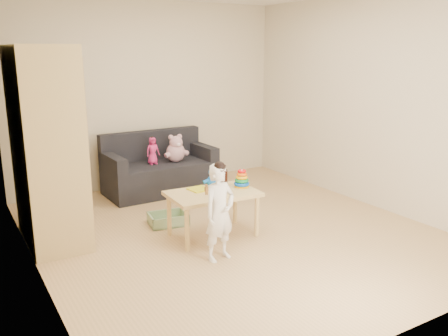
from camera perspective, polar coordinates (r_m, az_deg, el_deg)
room at (r=4.91m, az=1.00°, el=6.69°), size 4.50×4.50×4.50m
wardrobe at (r=5.05m, az=-20.58°, el=2.42°), size 0.55×1.10×1.98m
sofa at (r=6.62m, az=-7.66°, el=-1.13°), size 1.50×0.78×0.42m
play_table at (r=5.03m, az=-1.34°, el=-5.55°), size 0.95×0.62×0.48m
storage_bin at (r=5.44m, az=-6.74°, el=-6.09°), size 0.47×0.38×0.13m
toddler at (r=4.41m, az=-0.54°, el=-5.55°), size 0.37×0.28×0.90m
pink_bear at (r=6.59m, az=-5.85°, el=2.15°), size 0.32×0.28×0.32m
doll at (r=6.47m, az=-8.57°, el=2.03°), size 0.19×0.13×0.36m
ring_stacker at (r=5.11m, az=2.15°, el=-1.46°), size 0.17×0.17×0.19m
brown_bottle at (r=5.17m, az=-0.00°, el=-1.05°), size 0.08×0.08×0.23m
blue_plush at (r=5.04m, az=-1.26°, el=-1.15°), size 0.22×0.18×0.24m
wooden_figure at (r=4.85m, az=-2.12°, el=-2.59°), size 0.05×0.04×0.11m
yellow_book at (r=5.03m, az=-3.02°, el=-2.56°), size 0.22×0.22×0.01m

